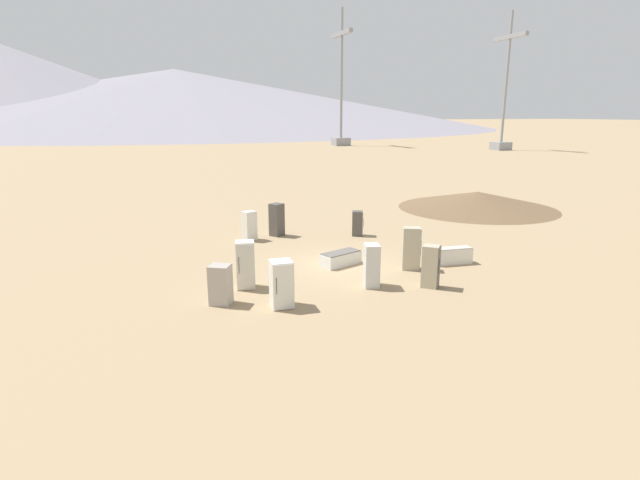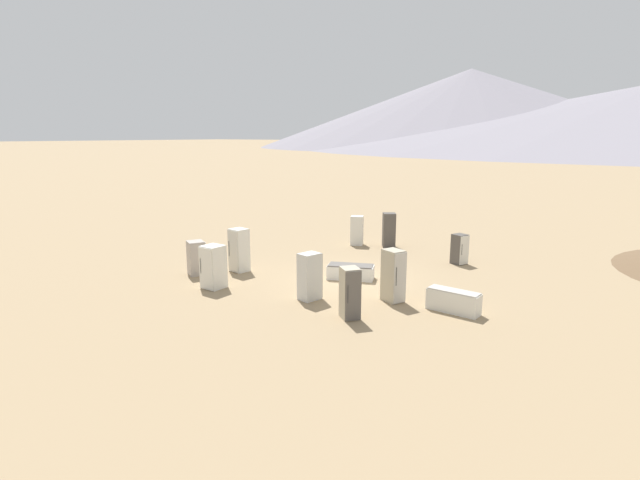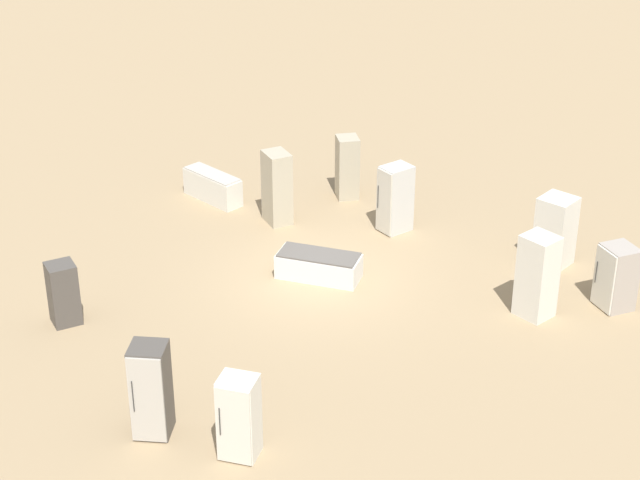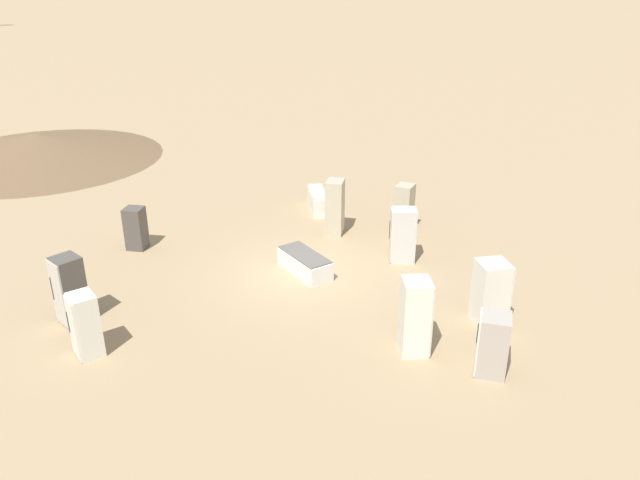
{
  "view_description": "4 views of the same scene",
  "coord_description": "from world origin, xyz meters",
  "px_view_note": "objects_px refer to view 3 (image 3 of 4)",
  "views": [
    {
      "loc": [
        -20.47,
        8.13,
        6.76
      ],
      "look_at": [
        -1.21,
        1.34,
        1.57
      ],
      "focal_mm": 28.0,
      "sensor_mm": 36.0,
      "label": 1
    },
    {
      "loc": [
        -17.65,
        -10.05,
        5.93
      ],
      "look_at": [
        -0.3,
        1.31,
        1.55
      ],
      "focal_mm": 28.0,
      "sensor_mm": 36.0,
      "label": 2
    },
    {
      "loc": [
        16.88,
        13.64,
        12.06
      ],
      "look_at": [
        1.34,
        1.09,
        1.9
      ],
      "focal_mm": 60.0,
      "sensor_mm": 36.0,
      "label": 3
    },
    {
      "loc": [
        3.47,
        16.46,
        8.64
      ],
      "look_at": [
        -0.33,
        0.77,
        1.4
      ],
      "focal_mm": 35.0,
      "sensor_mm": 36.0,
      "label": 4
    }
  ],
  "objects_px": {
    "discarded_fridge_5": "(395,199)",
    "discarded_fridge_6": "(277,187)",
    "discarded_fridge_3": "(319,266)",
    "discarded_fridge_1": "(63,293)",
    "discarded_fridge_4": "(239,417)",
    "discarded_fridge_9": "(151,390)",
    "discarded_fridge_7": "(538,276)",
    "discarded_fridge_8": "(347,167)",
    "discarded_fridge_0": "(556,231)",
    "discarded_fridge_2": "(213,186)",
    "discarded_fridge_10": "(616,277)"
  },
  "relations": [
    {
      "from": "discarded_fridge_2",
      "to": "discarded_fridge_1",
      "type": "bearing_deg",
      "value": -158.2
    },
    {
      "from": "discarded_fridge_3",
      "to": "discarded_fridge_9",
      "type": "height_order",
      "value": "discarded_fridge_9"
    },
    {
      "from": "discarded_fridge_8",
      "to": "discarded_fridge_6",
      "type": "bearing_deg",
      "value": -150.14
    },
    {
      "from": "discarded_fridge_4",
      "to": "discarded_fridge_9",
      "type": "distance_m",
      "value": 1.76
    },
    {
      "from": "discarded_fridge_1",
      "to": "discarded_fridge_8",
      "type": "height_order",
      "value": "discarded_fridge_8"
    },
    {
      "from": "discarded_fridge_7",
      "to": "discarded_fridge_9",
      "type": "xyz_separation_m",
      "value": [
        8.13,
        -3.38,
        -0.04
      ]
    },
    {
      "from": "discarded_fridge_5",
      "to": "discarded_fridge_6",
      "type": "height_order",
      "value": "discarded_fridge_6"
    },
    {
      "from": "discarded_fridge_0",
      "to": "discarded_fridge_3",
      "type": "relative_size",
      "value": 0.82
    },
    {
      "from": "discarded_fridge_8",
      "to": "discarded_fridge_10",
      "type": "distance_m",
      "value": 8.23
    },
    {
      "from": "discarded_fridge_2",
      "to": "discarded_fridge_3",
      "type": "distance_m",
      "value": 5.17
    },
    {
      "from": "discarded_fridge_6",
      "to": "discarded_fridge_9",
      "type": "distance_m",
      "value": 9.08
    },
    {
      "from": "discarded_fridge_0",
      "to": "discarded_fridge_10",
      "type": "height_order",
      "value": "discarded_fridge_0"
    },
    {
      "from": "discarded_fridge_6",
      "to": "discarded_fridge_9",
      "type": "bearing_deg",
      "value": -128.6
    },
    {
      "from": "discarded_fridge_5",
      "to": "discarded_fridge_9",
      "type": "bearing_deg",
      "value": 113.05
    },
    {
      "from": "discarded_fridge_1",
      "to": "discarded_fridge_4",
      "type": "distance_m",
      "value": 6.11
    },
    {
      "from": "discarded_fridge_3",
      "to": "discarded_fridge_1",
      "type": "bearing_deg",
      "value": -51.82
    },
    {
      "from": "discarded_fridge_2",
      "to": "discarded_fridge_5",
      "type": "relative_size",
      "value": 1.06
    },
    {
      "from": "discarded_fridge_0",
      "to": "discarded_fridge_5",
      "type": "xyz_separation_m",
      "value": [
        0.93,
        -3.97,
        0.01
      ]
    },
    {
      "from": "discarded_fridge_3",
      "to": "discarded_fridge_5",
      "type": "bearing_deg",
      "value": 160.72
    },
    {
      "from": "discarded_fridge_2",
      "to": "discarded_fridge_4",
      "type": "relative_size",
      "value": 1.15
    },
    {
      "from": "discarded_fridge_5",
      "to": "discarded_fridge_10",
      "type": "bearing_deg",
      "value": -166.04
    },
    {
      "from": "discarded_fridge_4",
      "to": "discarded_fridge_7",
      "type": "xyz_separation_m",
      "value": [
        -7.62,
        1.7,
        0.15
      ]
    },
    {
      "from": "discarded_fridge_0",
      "to": "discarded_fridge_6",
      "type": "distance_m",
      "value": 7.03
    },
    {
      "from": "discarded_fridge_5",
      "to": "discarded_fridge_9",
      "type": "height_order",
      "value": "discarded_fridge_9"
    },
    {
      "from": "discarded_fridge_4",
      "to": "discarded_fridge_9",
      "type": "bearing_deg",
      "value": -5.56
    },
    {
      "from": "discarded_fridge_7",
      "to": "discarded_fridge_10",
      "type": "xyz_separation_m",
      "value": [
        -1.4,
        1.19,
        -0.22
      ]
    },
    {
      "from": "discarded_fridge_2",
      "to": "discarded_fridge_3",
      "type": "xyz_separation_m",
      "value": [
        1.57,
        4.93,
        -0.08
      ]
    },
    {
      "from": "discarded_fridge_9",
      "to": "discarded_fridge_4",
      "type": "bearing_deg",
      "value": 164.05
    },
    {
      "from": "discarded_fridge_7",
      "to": "discarded_fridge_4",
      "type": "bearing_deg",
      "value": -92.62
    },
    {
      "from": "discarded_fridge_3",
      "to": "discarded_fridge_8",
      "type": "distance_m",
      "value": 4.63
    },
    {
      "from": "discarded_fridge_1",
      "to": "discarded_fridge_2",
      "type": "height_order",
      "value": "discarded_fridge_1"
    },
    {
      "from": "discarded_fridge_2",
      "to": "discarded_fridge_5",
      "type": "distance_m",
      "value": 5.12
    },
    {
      "from": "discarded_fridge_3",
      "to": "discarded_fridge_10",
      "type": "xyz_separation_m",
      "value": [
        -3.06,
        5.91,
        0.43
      ]
    },
    {
      "from": "discarded_fridge_8",
      "to": "discarded_fridge_3",
      "type": "bearing_deg",
      "value": -109.87
    },
    {
      "from": "discarded_fridge_10",
      "to": "discarded_fridge_0",
      "type": "bearing_deg",
      "value": 2.8
    },
    {
      "from": "discarded_fridge_1",
      "to": "discarded_fridge_5",
      "type": "bearing_deg",
      "value": 3.8
    },
    {
      "from": "discarded_fridge_2",
      "to": "discarded_fridge_8",
      "type": "bearing_deg",
      "value": -42.11
    },
    {
      "from": "discarded_fridge_6",
      "to": "discarded_fridge_10",
      "type": "distance_m",
      "value": 8.74
    },
    {
      "from": "discarded_fridge_4",
      "to": "discarded_fridge_5",
      "type": "height_order",
      "value": "discarded_fridge_5"
    },
    {
      "from": "discarded_fridge_4",
      "to": "discarded_fridge_5",
      "type": "distance_m",
      "value": 9.6
    },
    {
      "from": "discarded_fridge_1",
      "to": "discarded_fridge_3",
      "type": "xyz_separation_m",
      "value": [
        -4.97,
        3.01,
        -0.4
      ]
    },
    {
      "from": "discarded_fridge_2",
      "to": "discarded_fridge_5",
      "type": "bearing_deg",
      "value": -66.66
    },
    {
      "from": "discarded_fridge_0",
      "to": "discarded_fridge_5",
      "type": "height_order",
      "value": "discarded_fridge_5"
    },
    {
      "from": "discarded_fridge_0",
      "to": "discarded_fridge_10",
      "type": "bearing_deg",
      "value": -24.04
    },
    {
      "from": "discarded_fridge_10",
      "to": "discarded_fridge_7",
      "type": "bearing_deg",
      "value": 78.93
    },
    {
      "from": "discarded_fridge_1",
      "to": "discarded_fridge_2",
      "type": "distance_m",
      "value": 6.82
    },
    {
      "from": "discarded_fridge_1",
      "to": "discarded_fridge_9",
      "type": "distance_m",
      "value": 4.61
    },
    {
      "from": "discarded_fridge_0",
      "to": "discarded_fridge_1",
      "type": "bearing_deg",
      "value": -124.99
    },
    {
      "from": "discarded_fridge_7",
      "to": "discarded_fridge_10",
      "type": "bearing_deg",
      "value": 59.66
    },
    {
      "from": "discarded_fridge_2",
      "to": "discarded_fridge_6",
      "type": "height_order",
      "value": "discarded_fridge_6"
    }
  ]
}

